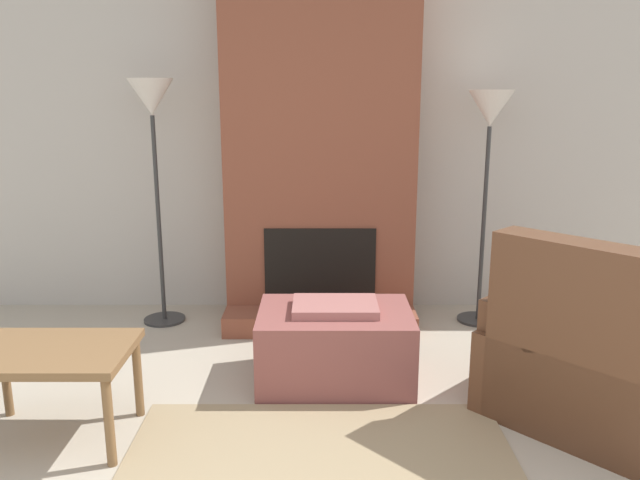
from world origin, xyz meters
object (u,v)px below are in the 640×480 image
at_px(ottoman, 335,344).
at_px(side_table, 49,360).
at_px(armchair, 595,364).
at_px(floor_lamp_left, 152,118).
at_px(floor_lamp_right, 489,128).

relative_size(ottoman, side_table, 1.15).
bearing_deg(side_table, ottoman, 24.90).
bearing_deg(armchair, floor_lamp_left, 17.04).
distance_m(armchair, floor_lamp_right, 1.80).
distance_m(side_table, floor_lamp_left, 1.92).
distance_m(floor_lamp_left, floor_lamp_right, 2.31).
bearing_deg(floor_lamp_left, floor_lamp_right, 0.00).
bearing_deg(armchair, ottoman, 27.29).
xyz_separation_m(side_table, floor_lamp_left, (0.13, 1.60, 1.06)).
relative_size(armchair, floor_lamp_right, 0.81).
bearing_deg(armchair, side_table, 50.22).
xyz_separation_m(armchair, floor_lamp_left, (-2.53, 1.41, 1.17)).
height_order(floor_lamp_left, floor_lamp_right, floor_lamp_left).
height_order(ottoman, side_table, ottoman).
distance_m(ottoman, floor_lamp_right, 1.87).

